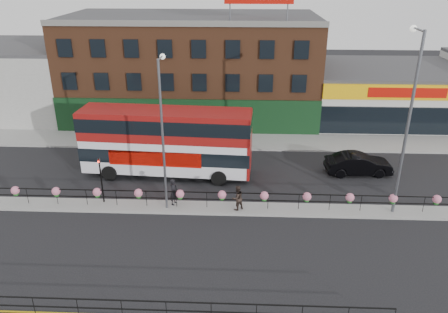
{
  "coord_description": "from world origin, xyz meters",
  "views": [
    {
      "loc": [
        1.21,
        -24.93,
        14.83
      ],
      "look_at": [
        0.0,
        3.0,
        2.5
      ],
      "focal_mm": 35.0,
      "sensor_mm": 36.0,
      "label": 1
    }
  ],
  "objects_px": {
    "car": "(358,164)",
    "pedestrian_b": "(237,198)",
    "pedestrian_a": "(174,192)",
    "lamp_column_west": "(163,123)",
    "lamp_column_east": "(409,110)",
    "double_decker_bus": "(167,136)"
  },
  "relations": [
    {
      "from": "double_decker_bus",
      "to": "pedestrian_a",
      "type": "xyz_separation_m",
      "value": [
        1.14,
        -4.78,
        -2.09
      ]
    },
    {
      "from": "double_decker_bus",
      "to": "pedestrian_b",
      "type": "bearing_deg",
      "value": -44.75
    },
    {
      "from": "lamp_column_east",
      "to": "pedestrian_b",
      "type": "bearing_deg",
      "value": -177.35
    },
    {
      "from": "pedestrian_b",
      "to": "lamp_column_east",
      "type": "distance_m",
      "value": 11.71
    },
    {
      "from": "double_decker_bus",
      "to": "car",
      "type": "distance_m",
      "value": 14.76
    },
    {
      "from": "car",
      "to": "pedestrian_b",
      "type": "relative_size",
      "value": 2.97
    },
    {
      "from": "pedestrian_a",
      "to": "lamp_column_west",
      "type": "relative_size",
      "value": 0.19
    },
    {
      "from": "pedestrian_b",
      "to": "lamp_column_east",
      "type": "bearing_deg",
      "value": 146.73
    },
    {
      "from": "car",
      "to": "lamp_column_west",
      "type": "bearing_deg",
      "value": 109.4
    },
    {
      "from": "car",
      "to": "pedestrian_a",
      "type": "distance_m",
      "value": 14.5
    },
    {
      "from": "double_decker_bus",
      "to": "lamp_column_west",
      "type": "relative_size",
      "value": 1.31
    },
    {
      "from": "double_decker_bus",
      "to": "car",
      "type": "xyz_separation_m",
      "value": [
        14.56,
        0.7,
        -2.33
      ]
    },
    {
      "from": "car",
      "to": "pedestrian_a",
      "type": "height_order",
      "value": "pedestrian_a"
    },
    {
      "from": "pedestrian_b",
      "to": "lamp_column_west",
      "type": "height_order",
      "value": "lamp_column_west"
    },
    {
      "from": "car",
      "to": "lamp_column_west",
      "type": "distance_m",
      "value": 15.82
    },
    {
      "from": "car",
      "to": "lamp_column_west",
      "type": "xyz_separation_m",
      "value": [
        -13.83,
        -5.73,
        5.12
      ]
    },
    {
      "from": "pedestrian_b",
      "to": "lamp_column_east",
      "type": "xyz_separation_m",
      "value": [
        10.08,
        0.47,
        5.94
      ]
    },
    {
      "from": "pedestrian_b",
      "to": "lamp_column_east",
      "type": "height_order",
      "value": "lamp_column_east"
    },
    {
      "from": "car",
      "to": "pedestrian_b",
      "type": "distance_m",
      "value": 10.99
    },
    {
      "from": "lamp_column_west",
      "to": "lamp_column_east",
      "type": "xyz_separation_m",
      "value": [
        14.71,
        0.18,
        1.0
      ]
    },
    {
      "from": "car",
      "to": "double_decker_bus",
      "type": "bearing_deg",
      "value": 89.65
    },
    {
      "from": "lamp_column_east",
      "to": "lamp_column_west",
      "type": "bearing_deg",
      "value": -179.31
    }
  ]
}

